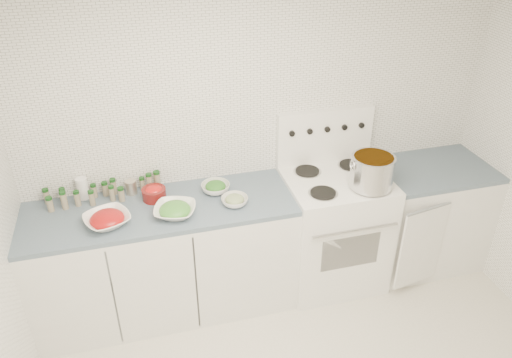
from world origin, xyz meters
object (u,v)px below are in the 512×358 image
stock_pot (372,170)px  bowl_tomato (107,219)px  stove (333,226)px  bowl_snowpea (175,210)px

stock_pot → bowl_tomato: bearing=177.9°
stove → bowl_tomato: stove is taller
bowl_tomato → bowl_snowpea: (0.44, -0.01, -0.00)m
bowl_snowpea → stove: bearing=5.4°
stove → bowl_tomato: size_ratio=3.69×
bowl_tomato → stove: bearing=3.8°
bowl_tomato → bowl_snowpea: bearing=-0.8°
stock_pot → bowl_tomato: size_ratio=0.89×
stock_pot → bowl_snowpea: 1.40m
stove → bowl_snowpea: bearing=-174.6°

